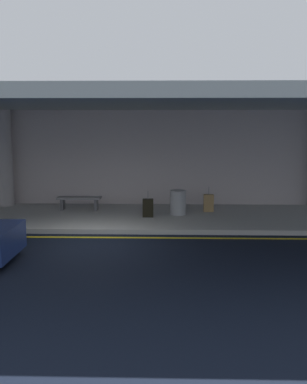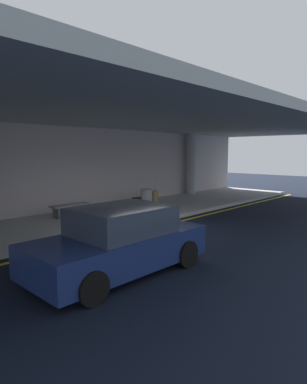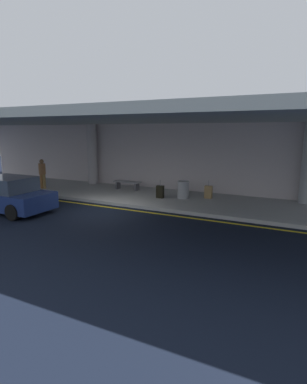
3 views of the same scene
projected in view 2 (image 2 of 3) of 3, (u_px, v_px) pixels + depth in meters
name	position (u px, v px, depth m)	size (l,w,h in m)	color
ground_plane	(161.00, 232.00, 11.16)	(60.00, 60.00, 0.00)	black
sidewalk	(104.00, 217.00, 13.27)	(26.00, 4.20, 0.15)	#A5A5A3
lane_stripe_yellow	(148.00, 229.00, 11.59)	(26.00, 0.14, 0.01)	yellow
support_column_left_mid	(191.00, 164.00, 19.96)	(0.61, 0.61, 3.65)	#9FA3A5
ceiling_overhang	(110.00, 119.00, 12.46)	(28.00, 13.20, 0.30)	#909B99
terminal_back_wall	(72.00, 170.00, 14.58)	(26.00, 0.30, 3.80)	#BAAFB0
car_navy	(120.00, 242.00, 7.32)	(4.10, 1.92, 1.50)	navy
suitcase_upright_primary	(137.00, 204.00, 14.16)	(0.36, 0.22, 0.90)	black
suitcase_upright_secondary	(154.00, 197.00, 16.39)	(0.36, 0.22, 0.90)	olive
bench_metal	(70.00, 208.00, 13.08)	(1.60, 0.50, 0.48)	slate
trash_bin_steel	(146.00, 198.00, 15.21)	(0.56, 0.56, 0.85)	gray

